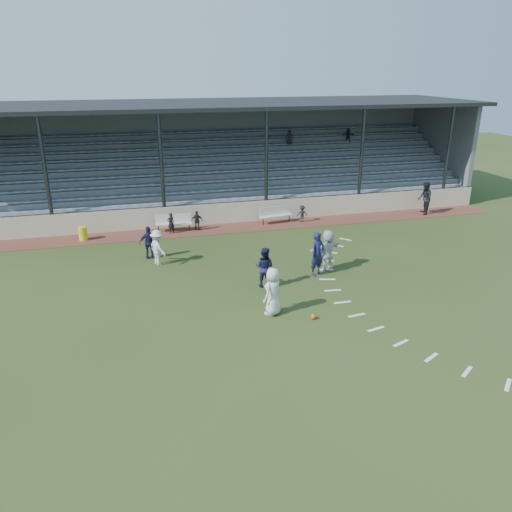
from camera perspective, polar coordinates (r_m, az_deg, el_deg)
The scene contains 19 objects.
ground at distance 18.96m, azimuth 1.91°, elevation -6.28°, with size 90.00×90.00×0.00m, color #2D3C18.
cinder_track at distance 28.45m, azimuth -4.06°, elevation 3.12°, with size 34.00×2.00×0.02m, color brown.
retaining_wall at distance 29.27m, azimuth -4.48°, elevation 4.82°, with size 34.00×0.18×1.20m, color beige.
bench_left at distance 28.23m, azimuth -9.42°, elevation 3.97°, with size 2.03×0.64×0.95m.
bench_right at distance 29.40m, azimuth 2.27°, elevation 4.91°, with size 2.04×0.75×0.95m.
trash_bin at distance 27.95m, azimuth -19.16°, elevation 2.46°, with size 0.45×0.45×0.72m, color yellow.
football at distance 18.45m, azimuth 6.58°, elevation -6.90°, with size 0.20×0.20×0.20m, color #EC4B0D.
player_white_lead at distance 18.37m, azimuth 1.93°, elevation -4.06°, with size 0.89×0.58×1.83m, color silver.
player_navy_lead at distance 21.92m, azimuth 7.04°, elevation 0.23°, with size 0.72×0.47×1.98m, color #16183E.
player_navy_mid at distance 20.66m, azimuth 0.96°, elevation -1.29°, with size 0.84×0.65×1.72m, color #16183E.
player_white_wing at distance 23.43m, azimuth -11.17°, elevation 0.95°, with size 1.08×0.62×1.66m, color silver.
player_navy_wing at distance 24.29m, azimuth -12.11°, elevation 1.51°, with size 0.93×0.39×1.59m, color #16183E.
player_white_back at distance 22.62m, azimuth 8.15°, elevation 0.70°, with size 1.73×0.55×1.87m, color silver.
official at distance 32.71m, azimuth 18.73°, elevation 6.27°, with size 0.98×0.76×2.01m, color black.
sub_left_near at distance 27.80m, azimuth -9.71°, elevation 3.72°, with size 0.42×0.28×1.16m, color black.
sub_left_far at distance 28.13m, azimuth -6.74°, elevation 4.03°, with size 0.65×0.27×1.11m, color black.
sub_right at distance 29.65m, azimuth 5.28°, elevation 4.85°, with size 0.64×0.37×1.00m, color black.
grandstand at distance 33.42m, azimuth -6.02°, elevation 9.61°, with size 34.60×9.00×6.61m.
penalty_arc at distance 20.41m, azimuth 13.12°, elevation -4.78°, with size 3.89×14.63×0.01m.
Camera 1 is at (-4.85, -16.17, 8.64)m, focal length 35.00 mm.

